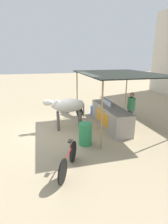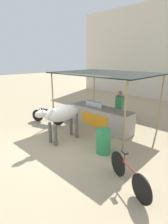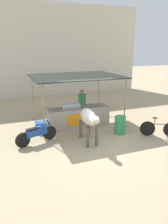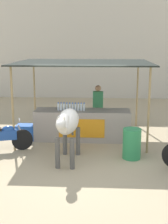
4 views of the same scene
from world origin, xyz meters
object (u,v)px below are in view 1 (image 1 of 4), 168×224
water_barrel (85,134)px  cow (67,106)px  stall_counter (110,117)px  vendor_behind_counter (131,111)px  cooler_box (96,111)px  bicycle_leaning (68,160)px  motorcycle_parked (74,107)px

water_barrel → cow: bearing=-167.7°
stall_counter → vendor_behind_counter: vendor_behind_counter is taller
vendor_behind_counter → water_barrel: (0.94, -2.33, -0.44)m
vendor_behind_counter → water_barrel: bearing=-68.1°
water_barrel → cow: 1.83m
cooler_box → bicycle_leaning: bearing=-26.9°
cooler_box → water_barrel: size_ratio=0.73×
cooler_box → water_barrel: 3.54m
cooler_box → cow: 2.53m
vendor_behind_counter → cooler_box: (-2.28, -0.85, -0.61)m
stall_counter → cow: 2.04m
water_barrel → cow: (-1.68, -0.36, 0.62)m
cooler_box → water_barrel: water_barrel is taller
vendor_behind_counter → motorcycle_parked: (-2.70, -2.00, -0.42)m
vendor_behind_counter → cow: size_ratio=0.90×
cooler_box → cow: size_ratio=0.33×
stall_counter → vendor_behind_counter: 0.97m
cow → bicycle_leaning: cow is taller
cow → motorcycle_parked: size_ratio=1.06×
water_barrel → motorcycle_parked: size_ratio=0.47×
cooler_box → bicycle_leaning: bicycle_leaning is taller
cooler_box → motorcycle_parked: motorcycle_parked is taller
vendor_behind_counter → cow: vendor_behind_counter is taller
vendor_behind_counter → water_barrel: vendor_behind_counter is taller
motorcycle_parked → cow: bearing=-19.5°
cow → vendor_behind_counter: bearing=74.7°
motorcycle_parked → cooler_box: bearing=69.6°
cooler_box → cow: (1.54, -1.85, 0.79)m
stall_counter → water_barrel: stall_counter is taller
stall_counter → water_barrel: bearing=-48.1°
stall_counter → motorcycle_parked: 2.55m
stall_counter → water_barrel: (1.42, -1.58, -0.07)m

